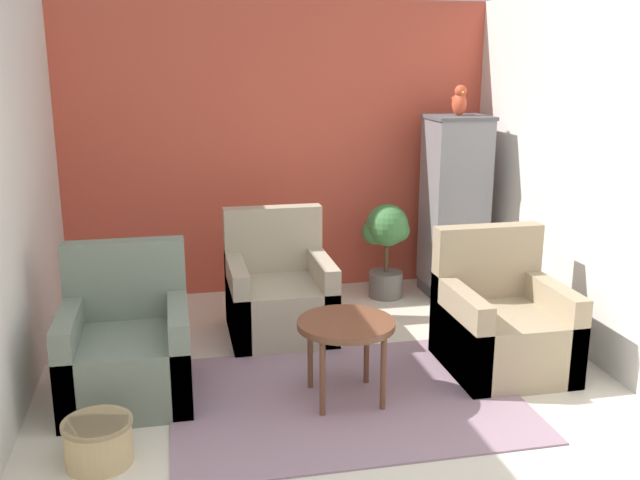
{
  "coord_description": "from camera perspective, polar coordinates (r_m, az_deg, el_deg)",
  "views": [
    {
      "loc": [
        -0.93,
        -2.72,
        2.05
      ],
      "look_at": [
        0.0,
        1.7,
        0.88
      ],
      "focal_mm": 40.0,
      "sensor_mm": 36.0,
      "label": 1
    }
  ],
  "objects": [
    {
      "name": "potted_plant",
      "position": [
        6.16,
        5.32,
        -0.01
      ],
      "size": [
        0.4,
        0.36,
        0.83
      ],
      "color": "#66605B",
      "rests_on": "ground_plane"
    },
    {
      "name": "wicker_basket",
      "position": [
        3.97,
        -17.31,
        -15.05
      ],
      "size": [
        0.36,
        0.36,
        0.24
      ],
      "color": "tan",
      "rests_on": "ground_plane"
    },
    {
      "name": "armchair_middle",
      "position": [
        5.39,
        -3.3,
        -4.5
      ],
      "size": [
        0.76,
        0.78,
        0.92
      ],
      "color": "tan",
      "rests_on": "ground_plane"
    },
    {
      "name": "area_rug",
      "position": [
        4.49,
        2.04,
        -12.54
      ],
      "size": [
        2.12,
        1.54,
        0.01
      ],
      "color": "gray",
      "rests_on": "ground_plane"
    },
    {
      "name": "coffee_table",
      "position": [
        4.31,
        2.09,
        -7.21
      ],
      "size": [
        0.59,
        0.59,
        0.51
      ],
      "color": "brown",
      "rests_on": "ground_plane"
    },
    {
      "name": "parrot",
      "position": [
        6.15,
        11.07,
        10.84
      ],
      "size": [
        0.12,
        0.21,
        0.26
      ],
      "color": "#D14C2D",
      "rests_on": "birdcage"
    },
    {
      "name": "wall_back_accent",
      "position": [
        6.27,
        -3.29,
        7.23
      ],
      "size": [
        3.81,
        0.06,
        2.51
      ],
      "color": "#C64C38",
      "rests_on": "ground_plane"
    },
    {
      "name": "birdcage",
      "position": [
        6.26,
        10.69,
        2.65
      ],
      "size": [
        0.5,
        0.5,
        1.57
      ],
      "color": "#555559",
      "rests_on": "ground_plane"
    },
    {
      "name": "wall_left",
      "position": [
        4.59,
        -23.6,
        3.35
      ],
      "size": [
        0.06,
        3.4,
        2.51
      ],
      "color": "silver",
      "rests_on": "ground_plane"
    },
    {
      "name": "armchair_right",
      "position": [
        4.95,
        14.33,
        -6.73
      ],
      "size": [
        0.76,
        0.78,
        0.92
      ],
      "color": "#9E896B",
      "rests_on": "ground_plane"
    },
    {
      "name": "wall_right",
      "position": [
        5.29,
        20.34,
        5.0
      ],
      "size": [
        0.06,
        3.4,
        2.51
      ],
      "color": "silver",
      "rests_on": "ground_plane"
    },
    {
      "name": "armchair_left",
      "position": [
        4.58,
        -15.19,
        -8.58
      ],
      "size": [
        0.76,
        0.78,
        0.92
      ],
      "color": "slate",
      "rests_on": "ground_plane"
    }
  ]
}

